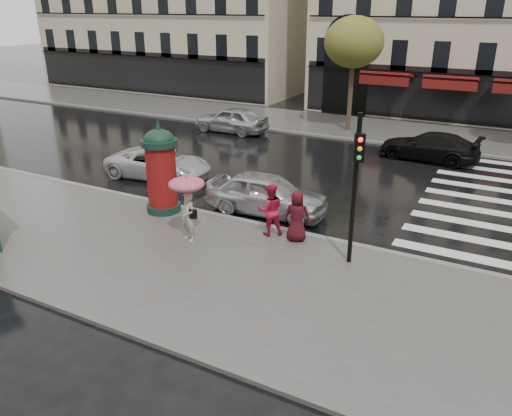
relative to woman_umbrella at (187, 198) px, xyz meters
The scene contains 16 objects.
ground 2.38m from the woman_umbrella, 25.94° to the right, with size 160.00×160.00×0.00m, color black.
near_sidewalk 2.55m from the woman_umbrella, 38.51° to the right, with size 90.00×7.00×0.12m, color #474744.
far_sidewalk 18.35m from the woman_umbrella, 84.93° to the left, with size 90.00×6.00×0.12m, color #474744.
near_kerb 3.12m from the woman_umbrella, 53.86° to the left, with size 90.00×0.25×0.14m, color slate.
far_kerb 15.37m from the woman_umbrella, 83.93° to the left, with size 90.00×0.25×0.14m, color slate.
zebra_crossing 11.75m from the woman_umbrella, 49.17° to the left, with size 3.60×11.75×0.01m, color silver.
tree_far_left 17.59m from the woman_umbrella, 91.28° to the left, with size 3.40×3.40×6.64m.
woman_umbrella is the anchor object (origin of this frame).
woman_red 2.72m from the woman_umbrella, 37.42° to the left, with size 0.85×0.66×1.75m, color #BB1735.
man_burgundy 3.51m from the woman_umbrella, 27.84° to the left, with size 0.82×0.54×1.68m, color #430D15.
morris_column 2.80m from the woman_umbrella, 144.65° to the left, with size 1.28×1.28×3.44m.
traffic_light 5.29m from the woman_umbrella, 10.49° to the left, with size 0.34×0.44×4.42m.
car_silver 3.66m from the woman_umbrella, 72.79° to the left, with size 1.82×4.52×1.54m, color silver.
car_white 7.04m from the woman_umbrella, 136.05° to the left, with size 2.18×4.72×1.31m, color silver.
car_black 14.26m from the woman_umbrella, 69.23° to the left, with size 1.94×4.77×1.38m, color black.
car_far_silver 15.21m from the woman_umbrella, 115.52° to the left, with size 1.82×4.52×1.54m, color #B9BABE.
Camera 1 is at (7.12, -11.04, 7.17)m, focal length 35.00 mm.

